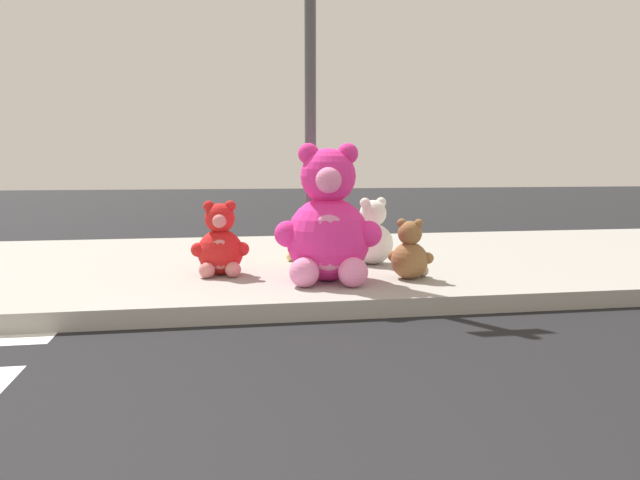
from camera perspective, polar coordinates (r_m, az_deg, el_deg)
The scene contains 7 objects.
sidewalk at distance 6.72m, azimuth -10.44°, elevation -2.55°, with size 28.00×4.40×0.15m, color #9E9B93.
sign_pole at distance 5.93m, azimuth -0.92°, elevation 13.50°, with size 0.56×0.11×3.20m.
plush_pink_large at distance 5.36m, azimuth 0.77°, elevation 1.27°, with size 0.94×0.86×1.23m.
plush_yellow at distance 6.59m, azimuth -1.67°, elevation -0.20°, with size 0.35×0.38×0.50m.
plush_red at distance 5.77m, azimuth -9.41°, elevation -0.51°, with size 0.54×0.48×0.71m.
plush_white at distance 6.37m, azimuth 4.90°, elevation 0.25°, with size 0.52×0.50×0.70m.
plush_brown at distance 5.58m, azimuth 8.50°, elevation -1.38°, with size 0.38×0.40×0.55m.
Camera 1 is at (0.08, -1.42, 1.18)m, focal length 33.85 mm.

